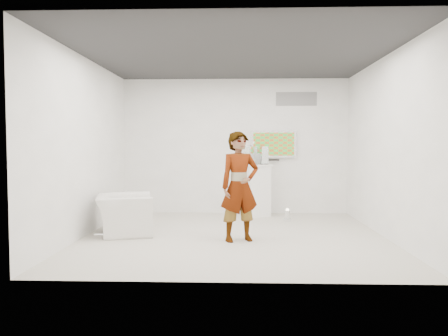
{
  "coord_description": "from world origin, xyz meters",
  "views": [
    {
      "loc": [
        0.09,
        -7.27,
        1.53
      ],
      "look_at": [
        -0.19,
        0.6,
        1.11
      ],
      "focal_mm": 35.0,
      "sensor_mm": 36.0,
      "label": 1
    }
  ],
  "objects_px": {
    "tv": "(274,144)",
    "floor_uplight": "(287,215)",
    "person": "(240,186)",
    "armchair": "(125,214)",
    "pedestal": "(256,190)"
  },
  "relations": [
    {
      "from": "pedestal",
      "to": "floor_uplight",
      "type": "height_order",
      "value": "pedestal"
    },
    {
      "from": "pedestal",
      "to": "floor_uplight",
      "type": "bearing_deg",
      "value": -46.81
    },
    {
      "from": "tv",
      "to": "armchair",
      "type": "distance_m",
      "value": 3.8
    },
    {
      "from": "tv",
      "to": "floor_uplight",
      "type": "height_order",
      "value": "tv"
    },
    {
      "from": "floor_uplight",
      "to": "person",
      "type": "bearing_deg",
      "value": -117.82
    },
    {
      "from": "tv",
      "to": "pedestal",
      "type": "bearing_deg",
      "value": -138.38
    },
    {
      "from": "tv",
      "to": "person",
      "type": "height_order",
      "value": "tv"
    },
    {
      "from": "armchair",
      "to": "floor_uplight",
      "type": "distance_m",
      "value": 3.23
    },
    {
      "from": "tv",
      "to": "armchair",
      "type": "height_order",
      "value": "tv"
    },
    {
      "from": "pedestal",
      "to": "floor_uplight",
      "type": "relative_size",
      "value": 4.52
    },
    {
      "from": "tv",
      "to": "pedestal",
      "type": "distance_m",
      "value": 1.13
    },
    {
      "from": "armchair",
      "to": "pedestal",
      "type": "relative_size",
      "value": 0.93
    },
    {
      "from": "person",
      "to": "pedestal",
      "type": "xyz_separation_m",
      "value": [
        0.35,
        2.47,
        -0.31
      ]
    },
    {
      "from": "person",
      "to": "floor_uplight",
      "type": "bearing_deg",
      "value": 40.92
    },
    {
      "from": "person",
      "to": "armchair",
      "type": "height_order",
      "value": "person"
    }
  ]
}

